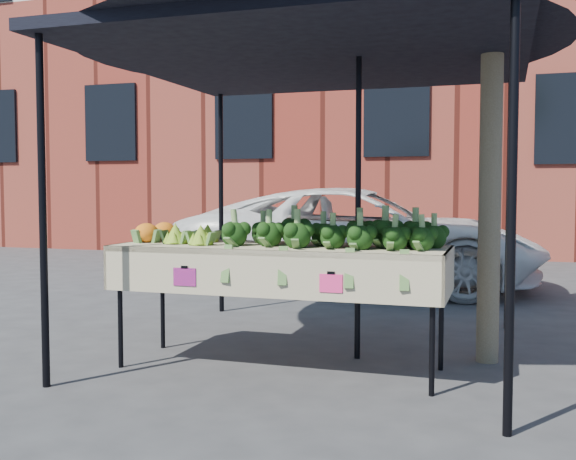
{
  "coord_description": "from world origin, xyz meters",
  "views": [
    {
      "loc": [
        1.42,
        -4.47,
        1.31
      ],
      "look_at": [
        -0.12,
        0.32,
        1.0
      ],
      "focal_mm": 42.11,
      "sensor_mm": 36.0,
      "label": 1
    }
  ],
  "objects_px": {
    "street_tree": "(493,42)",
    "table": "(280,307)",
    "vehicle": "(360,107)",
    "canopy": "(317,181)"
  },
  "relations": [
    {
      "from": "table",
      "to": "street_tree",
      "type": "xyz_separation_m",
      "value": [
        1.43,
        0.68,
        1.93
      ]
    },
    {
      "from": "street_tree",
      "to": "canopy",
      "type": "bearing_deg",
      "value": -174.61
    },
    {
      "from": "table",
      "to": "canopy",
      "type": "relative_size",
      "value": 0.76
    },
    {
      "from": "table",
      "to": "street_tree",
      "type": "height_order",
      "value": "street_tree"
    },
    {
      "from": "street_tree",
      "to": "table",
      "type": "bearing_deg",
      "value": -154.75
    },
    {
      "from": "vehicle",
      "to": "street_tree",
      "type": "xyz_separation_m",
      "value": [
        1.73,
        -3.51,
        0.01
      ]
    },
    {
      "from": "vehicle",
      "to": "canopy",
      "type": "bearing_deg",
      "value": -177.2
    },
    {
      "from": "vehicle",
      "to": "table",
      "type": "bearing_deg",
      "value": -179.75
    },
    {
      "from": "canopy",
      "to": "vehicle",
      "type": "relative_size",
      "value": 0.66
    },
    {
      "from": "table",
      "to": "canopy",
      "type": "height_order",
      "value": "canopy"
    }
  ]
}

